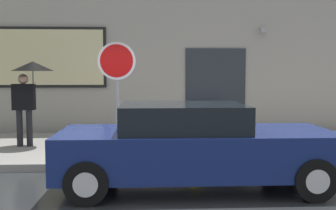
# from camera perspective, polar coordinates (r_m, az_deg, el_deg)

# --- Properties ---
(ground_plane) EXTENTS (60.00, 60.00, 0.00)m
(ground_plane) POSITION_cam_1_polar(r_m,az_deg,el_deg) (6.73, -5.43, -11.53)
(ground_plane) COLOR #282B2D
(sidewalk) EXTENTS (20.00, 4.00, 0.15)m
(sidewalk) POSITION_cam_1_polar(r_m,az_deg,el_deg) (9.63, -4.62, -6.12)
(sidewalk) COLOR gray
(sidewalk) RESTS_ON ground
(building_facade) EXTENTS (20.00, 0.67, 7.00)m
(building_facade) POSITION_cam_1_polar(r_m,az_deg,el_deg) (12.06, -4.43, 12.32)
(building_facade) COLOR #9E998E
(building_facade) RESTS_ON ground
(parked_car) EXTENTS (4.40, 1.80, 1.37)m
(parked_car) POSITION_cam_1_polar(r_m,az_deg,el_deg) (6.47, 3.68, -5.93)
(parked_car) COLOR navy
(parked_car) RESTS_ON ground
(fire_hydrant) EXTENTS (0.30, 0.44, 0.82)m
(fire_hydrant) POSITION_cam_1_polar(r_m,az_deg,el_deg) (8.50, 4.03, -4.30)
(fire_hydrant) COLOR yellow
(fire_hydrant) RESTS_ON sidewalk
(pedestrian_with_umbrella) EXTENTS (0.96, 0.96, 1.99)m
(pedestrian_with_umbrella) POSITION_cam_1_polar(r_m,az_deg,el_deg) (9.76, -19.33, 3.43)
(pedestrian_with_umbrella) COLOR black
(pedestrian_with_umbrella) RESTS_ON sidewalk
(stop_sign) EXTENTS (0.76, 0.10, 2.34)m
(stop_sign) POSITION_cam_1_polar(r_m,az_deg,el_deg) (8.05, -7.38, 4.12)
(stop_sign) COLOR gray
(stop_sign) RESTS_ON sidewalk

